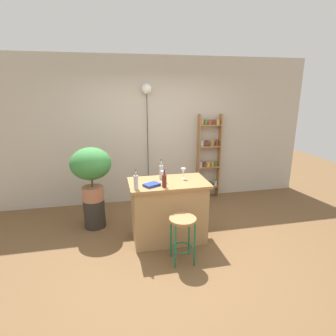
# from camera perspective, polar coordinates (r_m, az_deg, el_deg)

# --- Properties ---
(ground) EXTENTS (12.00, 12.00, 0.00)m
(ground) POSITION_cam_1_polar(r_m,az_deg,el_deg) (4.15, 0.98, -16.11)
(ground) COLOR brown
(back_wall) EXTENTS (6.40, 0.10, 2.80)m
(back_wall) POSITION_cam_1_polar(r_m,az_deg,el_deg) (5.49, -3.65, 7.51)
(back_wall) COLOR #BCB2A3
(back_wall) RESTS_ON ground
(kitchen_counter) EXTENTS (1.14, 0.67, 0.91)m
(kitchen_counter) POSITION_cam_1_polar(r_m,az_deg,el_deg) (4.19, 0.06, -8.65)
(kitchen_counter) COLOR #A87F51
(kitchen_counter) RESTS_ON ground
(bar_stool) EXTENTS (0.35, 0.35, 0.62)m
(bar_stool) POSITION_cam_1_polar(r_m,az_deg,el_deg) (3.66, 3.02, -12.39)
(bar_stool) COLOR #196642
(bar_stool) RESTS_ON ground
(spice_shelf) EXTENTS (0.46, 0.15, 1.72)m
(spice_shelf) POSITION_cam_1_polar(r_m,az_deg,el_deg) (5.75, 8.35, 2.47)
(spice_shelf) COLOR #9E7042
(spice_shelf) RESTS_ON ground
(plant_stool) EXTENTS (0.34, 0.34, 0.47)m
(plant_stool) POSITION_cam_1_polar(r_m,az_deg,el_deg) (4.78, -14.80, -8.94)
(plant_stool) COLOR #2D2823
(plant_stool) RESTS_ON ground
(potted_plant) EXTENTS (0.64, 0.57, 0.86)m
(potted_plant) POSITION_cam_1_polar(r_m,az_deg,el_deg) (4.51, -15.50, 0.12)
(potted_plant) COLOR #A86B4C
(potted_plant) RESTS_ON plant_stool
(bottle_soda_blue) EXTENTS (0.06, 0.06, 0.30)m
(bottle_soda_blue) POSITION_cam_1_polar(r_m,az_deg,el_deg) (4.10, -1.38, -0.78)
(bottle_soda_blue) COLOR #B2B2B7
(bottle_soda_blue) RESTS_ON kitchen_counter
(bottle_olive_oil) EXTENTS (0.06, 0.06, 0.25)m
(bottle_olive_oil) POSITION_cam_1_polar(r_m,az_deg,el_deg) (3.78, -0.76, -2.57)
(bottle_olive_oil) COLOR #5B2319
(bottle_olive_oil) RESTS_ON kitchen_counter
(bottle_wine_red) EXTENTS (0.06, 0.06, 0.28)m
(bottle_wine_red) POSITION_cam_1_polar(r_m,az_deg,el_deg) (3.71, -6.58, -2.86)
(bottle_wine_red) COLOR #B2B2B7
(bottle_wine_red) RESTS_ON kitchen_counter
(wine_glass_left) EXTENTS (0.07, 0.07, 0.16)m
(wine_glass_left) POSITION_cam_1_polar(r_m,az_deg,el_deg) (3.98, -1.03, -1.23)
(wine_glass_left) COLOR silver
(wine_glass_left) RESTS_ON kitchen_counter
(wine_glass_center) EXTENTS (0.07, 0.07, 0.16)m
(wine_glass_center) POSITION_cam_1_polar(r_m,az_deg,el_deg) (4.12, 3.13, -0.66)
(wine_glass_center) COLOR silver
(wine_glass_center) RESTS_ON kitchen_counter
(cookbook) EXTENTS (0.26, 0.23, 0.03)m
(cookbook) POSITION_cam_1_polar(r_m,az_deg,el_deg) (3.85, -3.35, -3.45)
(cookbook) COLOR navy
(cookbook) RESTS_ON kitchen_counter
(pendant_globe_light) EXTENTS (0.19, 0.19, 2.29)m
(pendant_globe_light) POSITION_cam_1_polar(r_m,az_deg,el_deg) (5.32, -4.39, 15.34)
(pendant_globe_light) COLOR black
(pendant_globe_light) RESTS_ON ground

